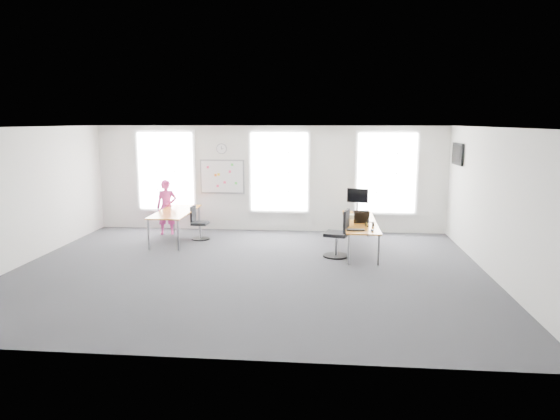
# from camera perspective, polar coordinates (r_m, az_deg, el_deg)

# --- Properties ---
(floor) EXTENTS (10.00, 10.00, 0.00)m
(floor) POSITION_cam_1_polar(r_m,az_deg,el_deg) (10.67, -3.72, -6.90)
(floor) COLOR #242428
(floor) RESTS_ON ground
(ceiling) EXTENTS (10.00, 10.00, 0.00)m
(ceiling) POSITION_cam_1_polar(r_m,az_deg,el_deg) (10.21, -3.91, 9.42)
(ceiling) COLOR silver
(ceiling) RESTS_ON ground
(wall_back) EXTENTS (10.00, 0.00, 10.00)m
(wall_back) POSITION_cam_1_polar(r_m,az_deg,el_deg) (14.26, -1.27, 3.58)
(wall_back) COLOR silver
(wall_back) RESTS_ON ground
(wall_front) EXTENTS (10.00, 0.00, 10.00)m
(wall_front) POSITION_cam_1_polar(r_m,az_deg,el_deg) (6.50, -9.41, -4.45)
(wall_front) COLOR silver
(wall_front) RESTS_ON ground
(wall_left) EXTENTS (0.00, 10.00, 10.00)m
(wall_left) POSITION_cam_1_polar(r_m,az_deg,el_deg) (12.17, -27.75, 1.30)
(wall_left) COLOR silver
(wall_left) RESTS_ON ground
(wall_right) EXTENTS (0.00, 10.00, 10.00)m
(wall_right) POSITION_cam_1_polar(r_m,az_deg,el_deg) (10.75, 23.53, 0.60)
(wall_right) COLOR silver
(wall_right) RESTS_ON ground
(window_left) EXTENTS (1.60, 0.06, 2.20)m
(window_left) POSITION_cam_1_polar(r_m,az_deg,el_deg) (14.86, -12.90, 4.37)
(window_left) COLOR silver
(window_left) RESTS_ON wall_back
(window_mid) EXTENTS (1.60, 0.06, 2.20)m
(window_mid) POSITION_cam_1_polar(r_m,az_deg,el_deg) (14.18, -0.08, 4.36)
(window_mid) COLOR silver
(window_mid) RESTS_ON wall_back
(window_right) EXTENTS (1.60, 0.06, 2.20)m
(window_right) POSITION_cam_1_polar(r_m,az_deg,el_deg) (14.22, 12.08, 4.15)
(window_right) COLOR silver
(window_right) RESTS_ON wall_back
(desk_right) EXTENTS (0.78, 2.91, 0.71)m
(desk_right) POSITION_cam_1_polar(r_m,az_deg,el_deg) (12.40, 9.12, -1.45)
(desk_right) COLOR orange
(desk_right) RESTS_ON ground
(desk_left) EXTENTS (0.87, 2.17, 0.79)m
(desk_left) POSITION_cam_1_polar(r_m,az_deg,el_deg) (13.41, -11.87, -0.40)
(desk_left) COLOR orange
(desk_left) RESTS_ON ground
(chair_right) EXTENTS (0.61, 0.61, 1.12)m
(chair_right) POSITION_cam_1_polar(r_m,az_deg,el_deg) (11.65, 6.77, -3.00)
(chair_right) COLOR black
(chair_right) RESTS_ON ground
(chair_left) EXTENTS (0.48, 0.48, 0.91)m
(chair_left) POSITION_cam_1_polar(r_m,az_deg,el_deg) (13.50, -9.33, -1.66)
(chair_left) COLOR black
(chair_left) RESTS_ON ground
(person) EXTENTS (0.62, 0.47, 1.53)m
(person) POSITION_cam_1_polar(r_m,az_deg,el_deg) (14.23, -12.82, 0.33)
(person) COLOR #CE3382
(person) RESTS_ON ground
(whiteboard) EXTENTS (1.20, 0.03, 0.90)m
(whiteboard) POSITION_cam_1_polar(r_m,az_deg,el_deg) (14.44, -6.63, 3.80)
(whiteboard) COLOR white
(whiteboard) RESTS_ON wall_back
(wall_clock) EXTENTS (0.30, 0.04, 0.30)m
(wall_clock) POSITION_cam_1_polar(r_m,az_deg,el_deg) (14.38, -6.69, 6.97)
(wall_clock) COLOR gray
(wall_clock) RESTS_ON wall_back
(tv) EXTENTS (0.06, 0.90, 0.55)m
(tv) POSITION_cam_1_polar(r_m,az_deg,el_deg) (13.52, 19.65, 6.05)
(tv) COLOR black
(tv) RESTS_ON wall_right
(keyboard) EXTENTS (0.41, 0.17, 0.02)m
(keyboard) POSITION_cam_1_polar(r_m,az_deg,el_deg) (11.30, 8.64, -2.28)
(keyboard) COLOR black
(keyboard) RESTS_ON desk_right
(mouse) EXTENTS (0.09, 0.13, 0.05)m
(mouse) POSITION_cam_1_polar(r_m,az_deg,el_deg) (11.27, 10.49, -2.30)
(mouse) COLOR black
(mouse) RESTS_ON desk_right
(lens_cap) EXTENTS (0.06, 0.06, 0.01)m
(lens_cap) POSITION_cam_1_polar(r_m,az_deg,el_deg) (11.76, 10.00, -1.87)
(lens_cap) COLOR black
(lens_cap) RESTS_ON desk_right
(headphones) EXTENTS (0.20, 0.11, 0.12)m
(headphones) POSITION_cam_1_polar(r_m,az_deg,el_deg) (11.76, 10.17, -1.62)
(headphones) COLOR black
(headphones) RESTS_ON desk_right
(laptop_sleeve) EXTENTS (0.38, 0.27, 0.30)m
(laptop_sleeve) POSITION_cam_1_polar(r_m,az_deg,el_deg) (12.10, 9.31, -0.81)
(laptop_sleeve) COLOR black
(laptop_sleeve) RESTS_ON desk_right
(paper_stack) EXTENTS (0.31, 0.24, 0.11)m
(paper_stack) POSITION_cam_1_polar(r_m,az_deg,el_deg) (12.67, 8.51, -0.73)
(paper_stack) COLOR beige
(paper_stack) RESTS_ON desk_right
(monitor) EXTENTS (0.56, 0.24, 0.64)m
(monitor) POSITION_cam_1_polar(r_m,az_deg,el_deg) (13.53, 8.85, 1.37)
(monitor) COLOR black
(monitor) RESTS_ON desk_right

